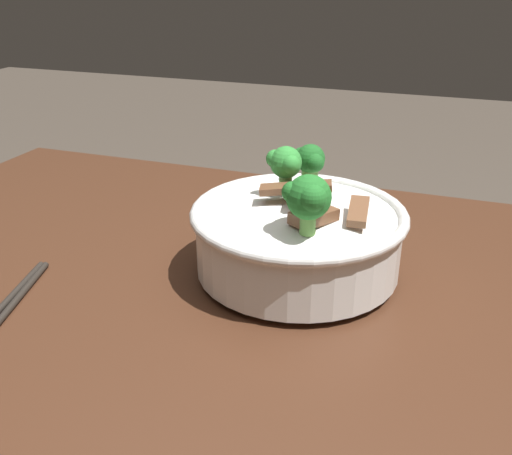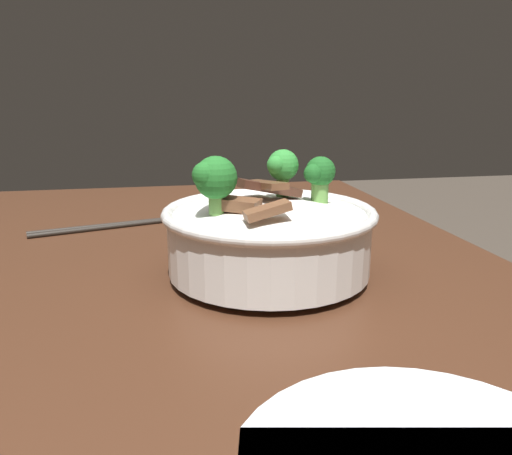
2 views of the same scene
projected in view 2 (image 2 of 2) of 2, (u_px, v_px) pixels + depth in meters
The scene contains 2 objects.
rice_bowl at pixel (269, 230), 0.54m from camera, with size 0.23×0.23×0.14m.
chopsticks_pair at pixel (110, 226), 0.75m from camera, with size 0.08×0.23×0.01m.
Camera 2 is at (-0.37, 0.01, 0.97)m, focal length 34.54 mm.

